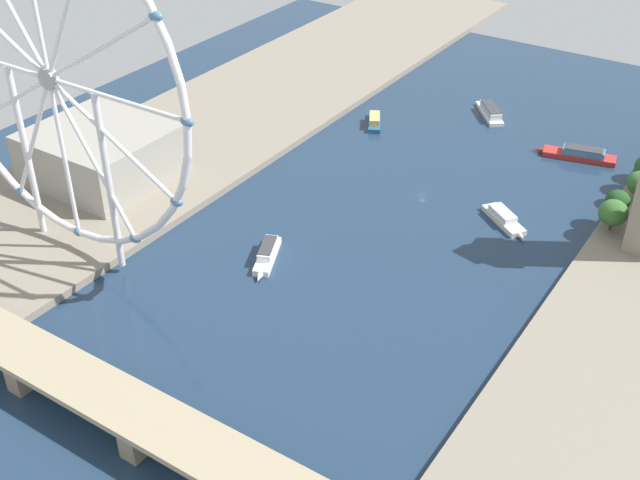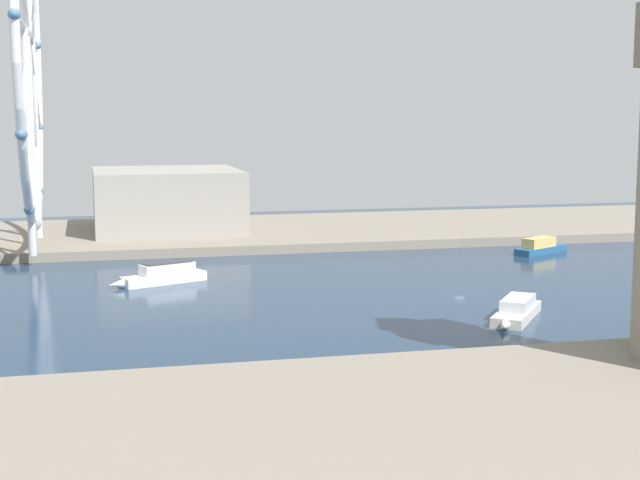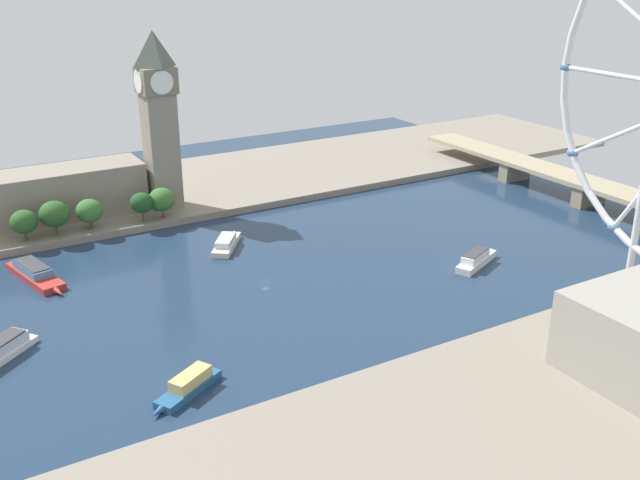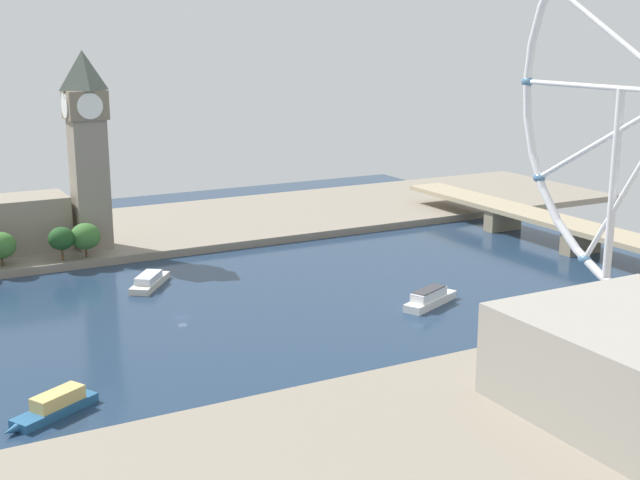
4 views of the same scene
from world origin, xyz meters
name	(u,v)px [view 2 (image 2 of 4)]	position (x,y,z in m)	size (l,w,h in m)	color
ground_plane	(460,289)	(0.00, 0.00, 0.00)	(399.43, 399.43, 0.00)	#1E334C
riverbank_right	(344,230)	(114.72, 0.00, 1.50)	(90.00, 520.00, 3.00)	gray
ferris_wheel	(28,35)	(85.70, 109.02, 68.71)	(124.13, 3.20, 127.59)	silver
riverside_hall	(167,200)	(118.81, 64.97, 13.84)	(53.28, 51.28, 21.69)	gray
tour_boat_2	(163,275)	(26.04, 73.95, 2.30)	(15.04, 26.75, 5.62)	white
tour_boat_3	(541,247)	(51.71, -48.66, 2.11)	(15.50, 23.45, 5.21)	#235684
tour_boat_4	(517,311)	(-36.83, 1.57, 1.86)	(24.56, 19.85, 4.62)	beige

